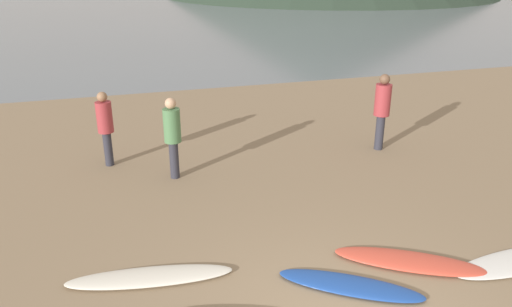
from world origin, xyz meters
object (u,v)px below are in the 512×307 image
(surfboard_2, at_px, (350,285))
(person_1, at_px, (382,106))
(surfboard_3, at_px, (409,261))
(surfboard_0, at_px, (150,277))
(person_2, at_px, (105,123))
(person_0, at_px, (172,132))

(surfboard_2, relative_size, person_1, 1.12)
(surfboard_2, bearing_deg, surfboard_3, 47.58)
(surfboard_0, relative_size, person_2, 1.42)
(person_0, xyz_separation_m, person_2, (-1.25, 1.05, -0.03))
(surfboard_3, height_order, person_2, person_2)
(surfboard_2, relative_size, surfboard_3, 0.92)
(surfboard_2, height_order, person_0, person_0)
(surfboard_0, height_order, person_0, person_0)
(surfboard_2, height_order, person_2, person_2)
(person_0, bearing_deg, surfboard_2, 93.15)
(surfboard_3, bearing_deg, surfboard_2, -134.98)
(surfboard_0, relative_size, surfboard_2, 1.16)
(surfboard_3, distance_m, person_2, 6.59)
(surfboard_2, relative_size, person_2, 1.22)
(person_0, bearing_deg, person_2, -58.80)
(surfboard_2, bearing_deg, person_2, 153.33)
(surfboard_0, bearing_deg, person_1, 40.64)
(surfboard_0, relative_size, surfboard_3, 1.07)
(surfboard_0, bearing_deg, surfboard_3, -2.97)
(surfboard_3, distance_m, person_0, 5.02)
(surfboard_2, distance_m, person_2, 6.21)
(person_0, height_order, person_1, person_1)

